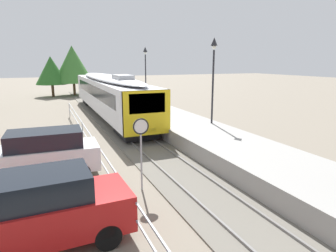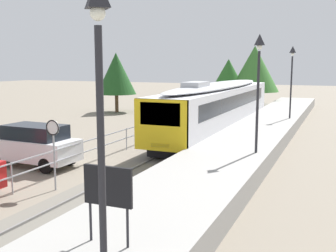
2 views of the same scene
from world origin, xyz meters
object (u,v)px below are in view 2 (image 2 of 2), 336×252
platform_lamp_mid_platform (259,71)px  platform_notice_board (108,189)px  platform_lamp_far_end (292,68)px  speed_limit_sign (53,137)px  commuter_train (219,103)px  parked_suv_white (33,145)px  platform_lamp_near_end (99,83)px

platform_lamp_mid_platform → platform_notice_board: bearing=-96.1°
platform_lamp_far_end → speed_limit_sign: bearing=-109.4°
platform_lamp_mid_platform → speed_limit_sign: (-6.71, -5.95, -2.50)m
platform_lamp_mid_platform → platform_lamp_far_end: same height
commuter_train → parked_suv_white: 14.15m
commuter_train → platform_notice_board: commuter_train is taller
platform_notice_board → platform_lamp_mid_platform: bearing=83.9°
platform_notice_board → speed_limit_sign: speed_limit_sign is taller
platform_lamp_near_end → platform_lamp_far_end: (0.00, 26.14, 0.00)m
platform_notice_board → speed_limit_sign: (-5.53, 5.03, -0.06)m
platform_lamp_mid_platform → platform_notice_board: 11.31m
commuter_train → speed_limit_sign: (-2.13, -15.72, -0.03)m
speed_limit_sign → parked_suv_white: bearing=141.3°
platform_lamp_mid_platform → platform_notice_board: (-1.18, -10.98, -2.44)m
platform_lamp_mid_platform → platform_lamp_far_end: bearing=90.0°
platform_lamp_near_end → speed_limit_sign: size_ratio=1.91×
platform_lamp_near_end → platform_notice_board: size_ratio=2.97×
speed_limit_sign → parked_suv_white: (-3.42, 2.75, -1.06)m
platform_notice_board → parked_suv_white: size_ratio=0.39×
speed_limit_sign → parked_suv_white: size_ratio=0.60×
platform_lamp_mid_platform → platform_lamp_near_end: bearing=-90.0°
speed_limit_sign → parked_suv_white: speed_limit_sign is taller
platform_lamp_far_end → parked_suv_white: size_ratio=1.15×
platform_lamp_near_end → platform_lamp_mid_platform: size_ratio=1.00×
commuter_train → speed_limit_sign: size_ratio=7.46×
platform_lamp_far_end → speed_limit_sign: 20.32m
commuter_train → parked_suv_white: (-5.55, -12.97, -1.09)m
commuter_train → speed_limit_sign: 15.86m
parked_suv_white → platform_lamp_near_end: bearing=-44.2°
platform_lamp_mid_platform → speed_limit_sign: bearing=-138.4°
commuter_train → platform_lamp_mid_platform: 11.07m
platform_lamp_near_end → speed_limit_sign: 10.10m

